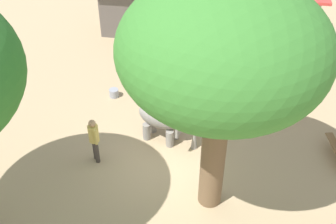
{
  "coord_description": "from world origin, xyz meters",
  "views": [
    {
      "loc": [
        1.58,
        -9.28,
        9.33
      ],
      "look_at": [
        -0.17,
        1.56,
        0.8
      ],
      "focal_mm": 44.26,
      "sensor_mm": 36.0,
      "label": 1
    }
  ],
  "objects_px": {
    "market_stall_teal": "(179,12)",
    "market_stall_red": "(292,20)",
    "person_handler": "(94,138)",
    "wooden_bench": "(285,94)",
    "feed_bucket": "(114,93)",
    "market_stall_white": "(125,8)",
    "market_stall_orange": "(234,16)",
    "elephant": "(167,118)",
    "shade_tree_secondary": "(223,54)"
  },
  "relations": [
    {
      "from": "market_stall_teal",
      "to": "market_stall_red",
      "type": "bearing_deg",
      "value": 0.0
    },
    {
      "from": "person_handler",
      "to": "wooden_bench",
      "type": "distance_m",
      "value": 7.24
    },
    {
      "from": "person_handler",
      "to": "feed_bucket",
      "type": "xyz_separation_m",
      "value": [
        -0.37,
        3.47,
        -0.79
      ]
    },
    {
      "from": "person_handler",
      "to": "market_stall_white",
      "type": "height_order",
      "value": "market_stall_white"
    },
    {
      "from": "market_stall_orange",
      "to": "market_stall_red",
      "type": "relative_size",
      "value": 1.0
    },
    {
      "from": "person_handler",
      "to": "market_stall_orange",
      "type": "height_order",
      "value": "market_stall_orange"
    },
    {
      "from": "person_handler",
      "to": "market_stall_white",
      "type": "relative_size",
      "value": 0.64
    },
    {
      "from": "market_stall_white",
      "to": "market_stall_orange",
      "type": "xyz_separation_m",
      "value": [
        5.2,
        0.0,
        0.0
      ]
    },
    {
      "from": "person_handler",
      "to": "wooden_bench",
      "type": "height_order",
      "value": "person_handler"
    },
    {
      "from": "elephant",
      "to": "market_stall_orange",
      "type": "distance_m",
      "value": 7.94
    },
    {
      "from": "market_stall_teal",
      "to": "market_stall_red",
      "type": "distance_m",
      "value": 5.2
    },
    {
      "from": "feed_bucket",
      "to": "market_stall_teal",
      "type": "bearing_deg",
      "value": 72.77
    },
    {
      "from": "market_stall_orange",
      "to": "person_handler",
      "type": "bearing_deg",
      "value": -113.69
    },
    {
      "from": "market_stall_white",
      "to": "wooden_bench",
      "type": "bearing_deg",
      "value": -34.67
    },
    {
      "from": "elephant",
      "to": "market_stall_orange",
      "type": "relative_size",
      "value": 0.84
    },
    {
      "from": "shade_tree_secondary",
      "to": "person_handler",
      "type": "bearing_deg",
      "value": 164.12
    },
    {
      "from": "feed_bucket",
      "to": "wooden_bench",
      "type": "bearing_deg",
      "value": 4.58
    },
    {
      "from": "market_stall_white",
      "to": "market_stall_orange",
      "type": "height_order",
      "value": "same"
    },
    {
      "from": "shade_tree_secondary",
      "to": "market_stall_orange",
      "type": "height_order",
      "value": "shade_tree_secondary"
    },
    {
      "from": "market_stall_orange",
      "to": "market_stall_teal",
      "type": "bearing_deg",
      "value": 180.0
    },
    {
      "from": "person_handler",
      "to": "shade_tree_secondary",
      "type": "xyz_separation_m",
      "value": [
        3.67,
        -1.04,
        3.85
      ]
    },
    {
      "from": "market_stall_white",
      "to": "market_stall_teal",
      "type": "xyz_separation_m",
      "value": [
        2.6,
        0.0,
        0.0
      ]
    },
    {
      "from": "person_handler",
      "to": "market_stall_red",
      "type": "relative_size",
      "value": 0.64
    },
    {
      "from": "elephant",
      "to": "market_stall_teal",
      "type": "relative_size",
      "value": 0.84
    },
    {
      "from": "feed_bucket",
      "to": "elephant",
      "type": "bearing_deg",
      "value": -41.79
    },
    {
      "from": "elephant",
      "to": "person_handler",
      "type": "relative_size",
      "value": 1.3
    },
    {
      "from": "elephant",
      "to": "wooden_bench",
      "type": "distance_m",
      "value": 4.82
    },
    {
      "from": "market_stall_teal",
      "to": "elephant",
      "type": "bearing_deg",
      "value": -84.88
    },
    {
      "from": "wooden_bench",
      "to": "market_stall_white",
      "type": "relative_size",
      "value": 0.57
    },
    {
      "from": "market_stall_orange",
      "to": "feed_bucket",
      "type": "relative_size",
      "value": 7.0
    },
    {
      "from": "feed_bucket",
      "to": "market_stall_red",
      "type": "bearing_deg",
      "value": 38.72
    },
    {
      "from": "market_stall_white",
      "to": "market_stall_red",
      "type": "xyz_separation_m",
      "value": [
        7.8,
        0.0,
        0.0
      ]
    },
    {
      "from": "market_stall_teal",
      "to": "market_stall_orange",
      "type": "height_order",
      "value": "same"
    },
    {
      "from": "person_handler",
      "to": "shade_tree_secondary",
      "type": "height_order",
      "value": "shade_tree_secondary"
    },
    {
      "from": "market_stall_white",
      "to": "market_stall_teal",
      "type": "height_order",
      "value": "same"
    },
    {
      "from": "person_handler",
      "to": "market_stall_teal",
      "type": "height_order",
      "value": "market_stall_teal"
    },
    {
      "from": "shade_tree_secondary",
      "to": "market_stall_red",
      "type": "distance_m",
      "value": 11.09
    },
    {
      "from": "shade_tree_secondary",
      "to": "market_stall_teal",
      "type": "distance_m",
      "value": 10.95
    },
    {
      "from": "wooden_bench",
      "to": "market_stall_red",
      "type": "xyz_separation_m",
      "value": [
        0.52,
        5.04,
        0.67
      ]
    },
    {
      "from": "shade_tree_secondary",
      "to": "wooden_bench",
      "type": "bearing_deg",
      "value": 64.81
    },
    {
      "from": "person_handler",
      "to": "market_stall_teal",
      "type": "relative_size",
      "value": 0.64
    },
    {
      "from": "person_handler",
      "to": "feed_bucket",
      "type": "distance_m",
      "value": 3.57
    },
    {
      "from": "market_stall_red",
      "to": "feed_bucket",
      "type": "height_order",
      "value": "market_stall_red"
    },
    {
      "from": "elephant",
      "to": "wooden_bench",
      "type": "xyz_separation_m",
      "value": [
        3.99,
        2.67,
        -0.45
      ]
    },
    {
      "from": "shade_tree_secondary",
      "to": "market_stall_red",
      "type": "bearing_deg",
      "value": 74.01
    },
    {
      "from": "market_stall_orange",
      "to": "feed_bucket",
      "type": "height_order",
      "value": "market_stall_orange"
    },
    {
      "from": "person_handler",
      "to": "market_stall_orange",
      "type": "distance_m",
      "value": 9.84
    },
    {
      "from": "elephant",
      "to": "feed_bucket",
      "type": "distance_m",
      "value": 3.32
    },
    {
      "from": "shade_tree_secondary",
      "to": "market_stall_white",
      "type": "relative_size",
      "value": 2.6
    },
    {
      "from": "market_stall_orange",
      "to": "feed_bucket",
      "type": "xyz_separation_m",
      "value": [
        -4.32,
        -5.55,
        -0.98
      ]
    }
  ]
}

